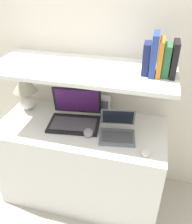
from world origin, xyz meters
TOP-DOWN VIEW (x-y plane):
  - ground_plane at (0.00, 0.00)m, footprint 12.00×12.00m
  - wall_back at (0.00, 0.66)m, footprint 6.00×0.05m
  - desk at (0.00, 0.30)m, footprint 1.29×0.60m
  - back_riser at (0.00, 0.62)m, footprint 1.29×0.04m
  - shelf at (0.00, 0.37)m, footprint 1.29×0.54m
  - table_lamp at (-0.51, 0.44)m, footprint 0.20×0.20m
  - laptop_large at (-0.06, 0.35)m, footprint 0.42×0.35m
  - laptop_small at (0.29, 0.26)m, footprint 0.29×0.29m
  - computer_mouse at (0.09, 0.21)m, footprint 0.10×0.12m
  - second_mouse at (0.50, 0.11)m, footprint 0.07×0.10m
  - router_box at (0.13, 0.54)m, footprint 0.09×0.06m
  - book_black at (0.60, 0.37)m, footprint 0.03×0.16m
  - book_green at (0.55, 0.37)m, footprint 0.04×0.13m
  - book_orange at (0.51, 0.37)m, footprint 0.03×0.17m
  - book_blue at (0.47, 0.37)m, footprint 0.04×0.18m
  - book_navy at (0.43, 0.37)m, footprint 0.04×0.12m

SIDE VIEW (x-z plane):
  - ground_plane at x=0.00m, z-range 0.00..0.00m
  - desk at x=0.00m, z-range 0.00..0.72m
  - back_riser at x=0.00m, z-range 0.00..1.15m
  - computer_mouse at x=0.09m, z-range 0.72..0.76m
  - second_mouse at x=0.50m, z-range 0.72..0.76m
  - laptop_small at x=0.29m, z-range 0.67..0.85m
  - laptop_large at x=-0.06m, z-range 0.65..0.90m
  - router_box at x=0.13m, z-range 0.72..0.87m
  - table_lamp at x=-0.51m, z-range 0.75..1.06m
  - shelf at x=0.00m, z-range 1.15..1.17m
  - wall_back at x=0.00m, z-range 0.00..2.40m
  - book_green at x=0.55m, z-range 1.17..1.37m
  - book_navy at x=0.43m, z-range 1.17..1.37m
  - book_black at x=0.60m, z-range 1.17..1.39m
  - book_orange at x=0.51m, z-range 1.17..1.40m
  - book_blue at x=0.47m, z-range 1.17..1.43m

